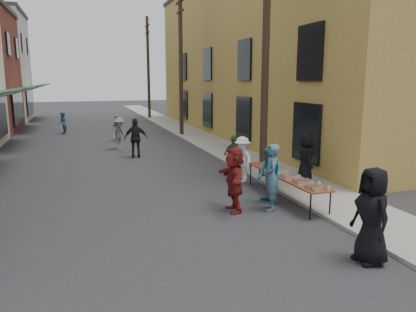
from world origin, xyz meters
TOP-DOWN VIEW (x-y plane):
  - ground at (0.00, 0.00)m, footprint 120.00×120.00m
  - sidewalk at (5.00, 15.00)m, footprint 2.20×60.00m
  - building_ochre at (11.10, 14.00)m, footprint 10.00×28.00m
  - utility_pole_near at (4.30, 3.00)m, footprint 0.26×0.26m
  - utility_pole_mid at (4.30, 15.00)m, footprint 0.26×0.26m
  - utility_pole_far at (4.30, 27.00)m, footprint 0.26×0.26m
  - serving_table at (3.80, 0.40)m, footprint 0.70×4.00m
  - catering_tray_sausage at (3.80, -1.25)m, footprint 0.50×0.33m
  - catering_tray_foil_b at (3.80, -0.60)m, footprint 0.50×0.33m
  - catering_tray_buns at (3.80, 0.10)m, footprint 0.50×0.33m
  - catering_tray_foil_d at (3.80, 0.80)m, footprint 0.50×0.33m
  - catering_tray_buns_end at (3.80, 1.50)m, footprint 0.50×0.33m
  - condiment_jar_a at (3.58, -1.55)m, footprint 0.07×0.07m
  - condiment_jar_b at (3.58, -1.45)m, footprint 0.07×0.07m
  - condiment_jar_c at (3.58, -1.35)m, footprint 0.07×0.07m
  - cup_stack at (4.00, -1.50)m, footprint 0.08×0.08m
  - guest_front_a at (3.30, -3.95)m, footprint 0.64×0.95m
  - guest_front_b at (2.92, -0.41)m, footprint 0.64×0.78m
  - guest_front_c at (3.14, 0.13)m, footprint 0.70×0.86m
  - guest_front_d at (3.40, 2.77)m, footprint 0.72×1.10m
  - guest_front_e at (3.40, 3.60)m, footprint 0.77×0.97m
  - guest_queue_back at (1.92, -0.19)m, footprint 0.71×1.70m
  - server at (5.30, 1.75)m, footprint 0.69×0.90m
  - passerby_left at (-0.03, 10.87)m, footprint 1.17×1.20m
  - passerby_mid at (0.47, 8.39)m, footprint 1.10×0.58m
  - passerby_right at (0.09, 13.86)m, footprint 0.59×0.67m
  - passerby_far at (-2.96, 18.15)m, footprint 0.74×0.84m

SIDE VIEW (x-z plane):
  - ground at x=0.00m, z-range 0.00..0.00m
  - sidewalk at x=5.00m, z-range 0.00..0.10m
  - serving_table at x=3.80m, z-range 0.34..1.09m
  - passerby_far at x=-2.96m, z-range 0.00..1.45m
  - passerby_right at x=0.09m, z-range 0.00..1.53m
  - guest_front_e at x=3.40m, z-range 0.00..1.54m
  - catering_tray_sausage at x=3.80m, z-range 0.75..0.83m
  - catering_tray_foil_b at x=3.80m, z-range 0.75..0.83m
  - catering_tray_buns at x=3.80m, z-range 0.75..0.83m
  - catering_tray_foil_d at x=3.80m, z-range 0.75..0.83m
  - catering_tray_buns_end at x=3.80m, z-range 0.75..0.83m
  - condiment_jar_a at x=3.58m, z-range 0.75..0.83m
  - condiment_jar_b at x=3.58m, z-range 0.75..0.83m
  - condiment_jar_c at x=3.58m, z-range 0.75..0.83m
  - guest_front_d at x=3.40m, z-range 0.00..1.60m
  - cup_stack at x=4.00m, z-range 0.75..0.87m
  - passerby_left at x=-0.03m, z-range 0.00..1.65m
  - guest_front_c at x=3.14m, z-range 0.00..1.66m
  - guest_queue_back at x=1.92m, z-range 0.00..1.78m
  - passerby_mid at x=0.47m, z-range 0.00..1.80m
  - guest_front_b at x=2.92m, z-range 0.00..1.84m
  - server at x=5.30m, z-range 0.10..1.75m
  - guest_front_a at x=3.30m, z-range 0.00..1.92m
  - utility_pole_near at x=4.30m, z-range 0.00..9.00m
  - utility_pole_mid at x=4.30m, z-range 0.00..9.00m
  - utility_pole_far at x=4.30m, z-range 0.00..9.00m
  - building_ochre at x=11.10m, z-range 0.00..10.00m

